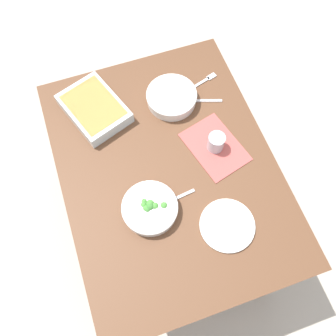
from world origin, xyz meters
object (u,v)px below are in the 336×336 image
object	(u,v)px
drink_cup	(216,143)
spoon_by_stew	(198,100)
baking_dish	(94,108)
side_plate	(227,225)
broccoli_bowl	(150,208)
spoon_by_broccoli	(170,201)
stew_bowl	(172,97)
fork_on_table	(203,82)

from	to	relation	value
drink_cup	spoon_by_stew	size ratio (longest dim) A/B	0.50
baking_dish	spoon_by_stew	xyz separation A→B (m)	(0.10, 0.46, -0.03)
side_plate	spoon_by_stew	distance (m)	0.60
broccoli_bowl	spoon_by_broccoli	size ratio (longest dim) A/B	1.28
stew_bowl	broccoli_bowl	bearing A→B (deg)	-28.58
stew_bowl	baking_dish	xyz separation A→B (m)	(-0.06, -0.35, 0.00)
broccoli_bowl	baking_dish	size ratio (longest dim) A/B	0.63
stew_bowl	side_plate	bearing A→B (deg)	1.21
baking_dish	spoon_by_stew	size ratio (longest dim) A/B	2.08
stew_bowl	spoon_by_stew	xyz separation A→B (m)	(0.04, 0.11, -0.03)
drink_cup	spoon_by_broccoli	distance (m)	0.32
side_plate	stew_bowl	bearing A→B (deg)	-178.79
fork_on_table	baking_dish	bearing A→B (deg)	-90.37
stew_bowl	baking_dish	size ratio (longest dim) A/B	0.65
broccoli_bowl	drink_cup	distance (m)	0.40
broccoli_bowl	fork_on_table	bearing A→B (deg)	140.43
side_plate	fork_on_table	world-z (taller)	side_plate
broccoli_bowl	baking_dish	world-z (taller)	broccoli_bowl
stew_bowl	broccoli_bowl	distance (m)	0.53
stew_bowl	fork_on_table	size ratio (longest dim) A/B	1.32
stew_bowl	drink_cup	xyz separation A→B (m)	(0.29, 0.10, 0.01)
spoon_by_stew	spoon_by_broccoli	size ratio (longest dim) A/B	0.97
side_plate	spoon_by_broccoli	distance (m)	0.25
broccoli_bowl	side_plate	world-z (taller)	broccoli_bowl
drink_cup	baking_dish	bearing A→B (deg)	-127.43
broccoli_bowl	drink_cup	size ratio (longest dim) A/B	2.65
drink_cup	fork_on_table	bearing A→B (deg)	167.43
side_plate	spoon_by_stew	bearing A→B (deg)	170.33
broccoli_bowl	spoon_by_stew	world-z (taller)	broccoli_bowl
baking_dish	spoon_by_stew	world-z (taller)	baking_dish
side_plate	fork_on_table	xyz separation A→B (m)	(-0.68, 0.16, -0.00)
stew_bowl	drink_cup	bearing A→B (deg)	19.16
stew_bowl	spoon_by_broccoli	distance (m)	0.49
side_plate	fork_on_table	distance (m)	0.70
spoon_by_broccoli	fork_on_table	world-z (taller)	spoon_by_broccoli
drink_cup	spoon_by_stew	world-z (taller)	drink_cup
baking_dish	drink_cup	bearing A→B (deg)	52.57
drink_cup	side_plate	distance (m)	0.35
broccoli_bowl	baking_dish	distance (m)	0.53
spoon_by_broccoli	spoon_by_stew	bearing A→B (deg)	146.04
baking_dish	fork_on_table	distance (m)	0.52
spoon_by_broccoli	baking_dish	bearing A→B (deg)	-160.77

